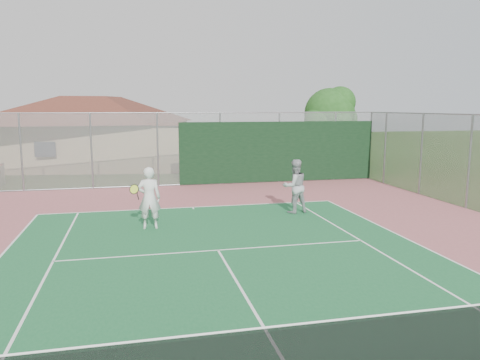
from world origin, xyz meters
The scene contains 7 objects.
tennis_net centered at (0.00, 0.00, 0.51)m, with size 11.85×0.08×1.10m.
back_fence centered at (2.11, 16.98, 1.67)m, with size 20.08×0.11×3.53m.
side_fence_right centered at (10.00, 12.50, 1.75)m, with size 0.08×9.00×3.50m.
clubhouse centered at (-4.56, 25.63, 2.66)m, with size 13.18×9.74×5.24m.
tree centered at (9.54, 21.14, 3.28)m, with size 3.57×3.39×4.98m.
player_white_front centered at (-1.68, 9.08, 0.97)m, with size 1.01×0.74×1.94m.
player_grey_back centered at (3.45, 10.19, 0.96)m, with size 1.03×0.86×1.92m.
Camera 1 is at (-2.07, -5.37, 3.78)m, focal length 35.00 mm.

